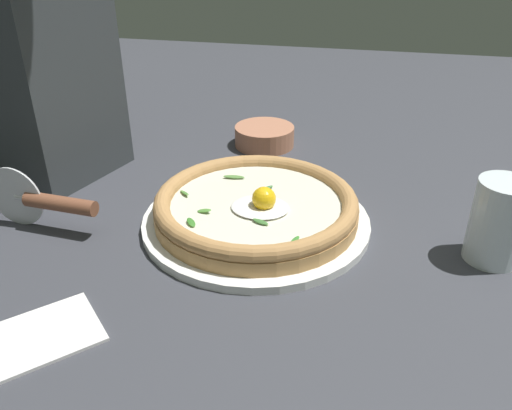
{
  "coord_description": "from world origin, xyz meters",
  "views": [
    {
      "loc": [
        -0.17,
        0.62,
        0.39
      ],
      "look_at": [
        -0.03,
        -0.01,
        0.03
      ],
      "focal_mm": 36.07,
      "sensor_mm": 36.0,
      "label": 1
    }
  ],
  "objects_px": {
    "pizza": "(256,205)",
    "side_bowl": "(264,136)",
    "pizza_cutter": "(45,201)",
    "folded_napkin": "(30,338)",
    "drinking_glass": "(497,227)"
  },
  "relations": [
    {
      "from": "pizza_cutter",
      "to": "folded_napkin",
      "type": "xyz_separation_m",
      "value": [
        -0.1,
        0.21,
        -0.04
      ]
    },
    {
      "from": "pizza_cutter",
      "to": "folded_napkin",
      "type": "bearing_deg",
      "value": 116.81
    },
    {
      "from": "pizza",
      "to": "drinking_glass",
      "type": "relative_size",
      "value": 2.62
    },
    {
      "from": "drinking_glass",
      "to": "pizza",
      "type": "bearing_deg",
      "value": -2.8
    },
    {
      "from": "side_bowl",
      "to": "pizza_cutter",
      "type": "bearing_deg",
      "value": 57.81
    },
    {
      "from": "pizza",
      "to": "drinking_glass",
      "type": "xyz_separation_m",
      "value": [
        -0.32,
        0.02,
        0.02
      ]
    },
    {
      "from": "side_bowl",
      "to": "folded_napkin",
      "type": "relative_size",
      "value": 0.82
    },
    {
      "from": "pizza_cutter",
      "to": "folded_napkin",
      "type": "relative_size",
      "value": 1.24
    },
    {
      "from": "side_bowl",
      "to": "folded_napkin",
      "type": "bearing_deg",
      "value": 77.39
    },
    {
      "from": "side_bowl",
      "to": "pizza_cutter",
      "type": "xyz_separation_m",
      "value": [
        0.23,
        0.37,
        0.03
      ]
    },
    {
      "from": "pizza",
      "to": "side_bowl",
      "type": "bearing_deg",
      "value": -80.38
    },
    {
      "from": "side_bowl",
      "to": "drinking_glass",
      "type": "bearing_deg",
      "value": 139.79
    },
    {
      "from": "folded_napkin",
      "to": "pizza_cutter",
      "type": "bearing_deg",
      "value": -63.19
    },
    {
      "from": "pizza",
      "to": "side_bowl",
      "type": "distance_m",
      "value": 0.3
    },
    {
      "from": "pizza",
      "to": "drinking_glass",
      "type": "bearing_deg",
      "value": 177.2
    }
  ]
}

